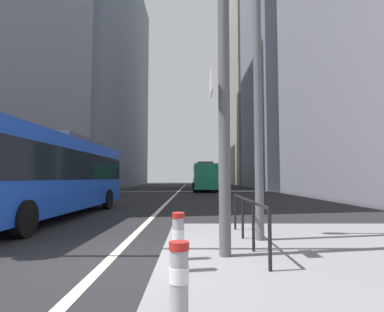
{
  "coord_description": "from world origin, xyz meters",
  "views": [
    {
      "loc": [
        1.6,
        -6.0,
        1.58
      ],
      "look_at": [
        1.53,
        38.86,
        4.7
      ],
      "focal_mm": 29.49,
      "sensor_mm": 36.0,
      "label": 1
    }
  ],
  "objects_px": {
    "car_oncoming_mid": "(95,185)",
    "car_receding_near": "(198,181)",
    "city_bus_red_receding": "(204,176)",
    "bollard_back": "(179,233)",
    "traffic_signal_gantry": "(102,44)",
    "street_lamp_post": "(257,25)",
    "city_bus_blue_oncoming": "(50,171)",
    "bollard_left": "(179,280)",
    "bollard_right": "(179,239)"
  },
  "relations": [
    {
      "from": "car_oncoming_mid",
      "to": "car_receding_near",
      "type": "height_order",
      "value": "same"
    },
    {
      "from": "city_bus_red_receding",
      "to": "bollard_back",
      "type": "bearing_deg",
      "value": -92.96
    },
    {
      "from": "car_oncoming_mid",
      "to": "traffic_signal_gantry",
      "type": "relative_size",
      "value": 0.64
    },
    {
      "from": "city_bus_red_receding",
      "to": "street_lamp_post",
      "type": "distance_m",
      "value": 31.34
    },
    {
      "from": "car_oncoming_mid",
      "to": "traffic_signal_gantry",
      "type": "bearing_deg",
      "value": -72.66
    },
    {
      "from": "city_bus_blue_oncoming",
      "to": "bollard_left",
      "type": "xyz_separation_m",
      "value": [
        5.45,
        -9.26,
        -1.23
      ]
    },
    {
      "from": "car_receding_near",
      "to": "bollard_back",
      "type": "height_order",
      "value": "car_receding_near"
    },
    {
      "from": "city_bus_red_receding",
      "to": "bollard_back",
      "type": "height_order",
      "value": "city_bus_red_receding"
    },
    {
      "from": "car_receding_near",
      "to": "bollard_back",
      "type": "xyz_separation_m",
      "value": [
        -1.36,
        -55.1,
        -0.38
      ]
    },
    {
      "from": "city_bus_red_receding",
      "to": "bollard_left",
      "type": "height_order",
      "value": "city_bus_red_receding"
    },
    {
      "from": "car_receding_near",
      "to": "car_oncoming_mid",
      "type": "bearing_deg",
      "value": -105.52
    },
    {
      "from": "street_lamp_post",
      "to": "bollard_back",
      "type": "distance_m",
      "value": 5.31
    },
    {
      "from": "city_bus_red_receding",
      "to": "car_receding_near",
      "type": "height_order",
      "value": "city_bus_red_receding"
    },
    {
      "from": "traffic_signal_gantry",
      "to": "bollard_left",
      "type": "xyz_separation_m",
      "value": [
        1.61,
        -2.8,
        -3.54
      ]
    },
    {
      "from": "bollard_back",
      "to": "city_bus_blue_oncoming",
      "type": "bearing_deg",
      "value": 128.57
    },
    {
      "from": "car_receding_near",
      "to": "traffic_signal_gantry",
      "type": "height_order",
      "value": "traffic_signal_gantry"
    },
    {
      "from": "bollard_left",
      "to": "bollard_back",
      "type": "bearing_deg",
      "value": 92.5
    },
    {
      "from": "traffic_signal_gantry",
      "to": "street_lamp_post",
      "type": "relative_size",
      "value": 0.87
    },
    {
      "from": "city_bus_blue_oncoming",
      "to": "city_bus_red_receding",
      "type": "relative_size",
      "value": 1.04
    },
    {
      "from": "city_bus_red_receding",
      "to": "car_receding_near",
      "type": "distance_m",
      "value": 22.22
    },
    {
      "from": "street_lamp_post",
      "to": "car_receding_near",
      "type": "bearing_deg",
      "value": 90.48
    },
    {
      "from": "city_bus_red_receding",
      "to": "traffic_signal_gantry",
      "type": "distance_m",
      "value": 32.9
    },
    {
      "from": "car_oncoming_mid",
      "to": "bollard_right",
      "type": "xyz_separation_m",
      "value": [
        8.07,
        -21.91,
        -0.35
      ]
    },
    {
      "from": "bollard_right",
      "to": "city_bus_red_receding",
      "type": "bearing_deg",
      "value": 87.14
    },
    {
      "from": "city_bus_blue_oncoming",
      "to": "bollard_back",
      "type": "distance_m",
      "value": 8.65
    },
    {
      "from": "city_bus_blue_oncoming",
      "to": "bollard_right",
      "type": "height_order",
      "value": "city_bus_blue_oncoming"
    },
    {
      "from": "car_receding_near",
      "to": "traffic_signal_gantry",
      "type": "bearing_deg",
      "value": -92.98
    },
    {
      "from": "car_oncoming_mid",
      "to": "street_lamp_post",
      "type": "height_order",
      "value": "street_lamp_post"
    },
    {
      "from": "city_bus_red_receding",
      "to": "bollard_left",
      "type": "xyz_separation_m",
      "value": [
        -1.59,
        -35.45,
        -1.23
      ]
    },
    {
      "from": "traffic_signal_gantry",
      "to": "bollard_right",
      "type": "height_order",
      "value": "traffic_signal_gantry"
    },
    {
      "from": "city_bus_blue_oncoming",
      "to": "bollard_back",
      "type": "xyz_separation_m",
      "value": [
        5.34,
        -6.69,
        -1.23
      ]
    },
    {
      "from": "bollard_back",
      "to": "traffic_signal_gantry",
      "type": "bearing_deg",
      "value": 171.2
    },
    {
      "from": "traffic_signal_gantry",
      "to": "bollard_left",
      "type": "relative_size",
      "value": 8.46
    },
    {
      "from": "city_bus_red_receding",
      "to": "bollard_back",
      "type": "distance_m",
      "value": 32.96
    },
    {
      "from": "traffic_signal_gantry",
      "to": "city_bus_red_receding",
      "type": "bearing_deg",
      "value": 84.4
    },
    {
      "from": "street_lamp_post",
      "to": "bollard_back",
      "type": "height_order",
      "value": "street_lamp_post"
    },
    {
      "from": "car_oncoming_mid",
      "to": "car_receding_near",
      "type": "bearing_deg",
      "value": 74.48
    },
    {
      "from": "bollard_right",
      "to": "bollard_left",
      "type": "bearing_deg",
      "value": -87.23
    },
    {
      "from": "city_bus_red_receding",
      "to": "street_lamp_post",
      "type": "relative_size",
      "value": 1.45
    },
    {
      "from": "bollard_right",
      "to": "car_receding_near",
      "type": "bearing_deg",
      "value": 88.63
    },
    {
      "from": "city_bus_red_receding",
      "to": "traffic_signal_gantry",
      "type": "bearing_deg",
      "value": -95.6
    },
    {
      "from": "street_lamp_post",
      "to": "city_bus_red_receding",
      "type": "bearing_deg",
      "value": 90.2
    },
    {
      "from": "traffic_signal_gantry",
      "to": "bollard_back",
      "type": "bearing_deg",
      "value": -8.8
    },
    {
      "from": "bollard_right",
      "to": "bollard_back",
      "type": "bearing_deg",
      "value": 91.75
    },
    {
      "from": "car_receding_near",
      "to": "bollard_back",
      "type": "relative_size",
      "value": 5.31
    },
    {
      "from": "bollard_left",
      "to": "bollard_back",
      "type": "height_order",
      "value": "bollard_back"
    },
    {
      "from": "traffic_signal_gantry",
      "to": "bollard_right",
      "type": "xyz_separation_m",
      "value": [
        1.52,
        -0.93,
        -3.51
      ]
    },
    {
      "from": "car_oncoming_mid",
      "to": "bollard_right",
      "type": "height_order",
      "value": "car_oncoming_mid"
    },
    {
      "from": "car_receding_near",
      "to": "city_bus_blue_oncoming",
      "type": "bearing_deg",
      "value": -97.88
    },
    {
      "from": "street_lamp_post",
      "to": "bollard_right",
      "type": "xyz_separation_m",
      "value": [
        -1.79,
        -2.44,
        -4.64
      ]
    }
  ]
}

